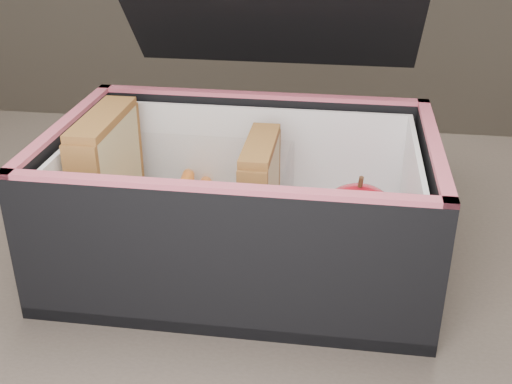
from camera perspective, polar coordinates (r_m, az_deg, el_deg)
kitchen_table at (r=0.59m, az=-4.44°, el=-16.34°), size 1.20×0.80×0.75m
lunch_bag at (r=0.54m, az=-1.11°, el=0.13°), size 0.31×0.34×0.27m
plastic_tub at (r=0.56m, az=-6.41°, el=-0.90°), size 0.18×0.13×0.07m
sandwich_left at (r=0.57m, az=-13.01°, el=1.45°), size 0.03×0.10×0.11m
sandwich_right at (r=0.54m, az=0.36°, el=-0.12°), size 0.02×0.09×0.10m
carrot_sticks at (r=0.57m, az=-6.42°, el=-2.69°), size 0.06×0.16×0.03m
paper_napkin at (r=0.56m, az=8.31°, el=-5.23°), size 0.07×0.07×0.01m
red_apple at (r=0.53m, az=9.01°, el=-2.57°), size 0.09×0.09×0.07m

